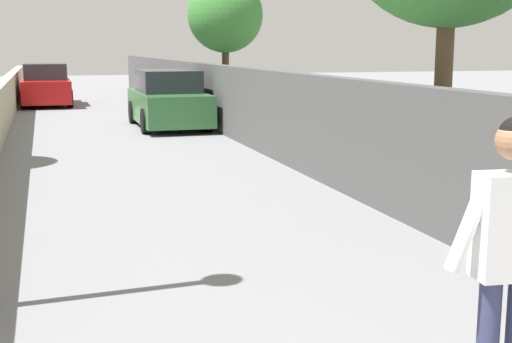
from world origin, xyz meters
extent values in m
plane|color=gray|center=(14.00, 0.00, 0.00)|extent=(80.00, 80.00, 0.00)
cube|color=#4C4C4C|center=(12.00, -2.71, 0.85)|extent=(48.00, 0.30, 1.70)
cylinder|color=brown|center=(7.50, -3.42, 1.48)|extent=(0.23, 0.23, 2.95)
cylinder|color=#473523|center=(19.00, -3.39, 1.20)|extent=(0.20, 0.20, 2.40)
ellipsoid|color=#387A33|center=(19.00, -3.39, 3.04)|extent=(2.14, 2.14, 2.12)
cube|color=white|center=(2.55, -0.84, 1.17)|extent=(0.26, 0.40, 0.61)
cylinder|color=white|center=(2.58, -0.60, 1.20)|extent=(0.12, 0.29, 0.58)
sphere|color=tan|center=(3.93, -1.93, 0.34)|extent=(0.15, 0.15, 0.15)
cone|color=black|center=(3.94, -1.89, 0.42)|extent=(0.06, 0.06, 0.06)
cylinder|color=tan|center=(3.81, -1.86, 0.09)|extent=(0.04, 0.04, 0.18)
cube|color=#336B38|center=(18.12, -1.56, 0.56)|extent=(4.15, 1.70, 0.80)
cube|color=#262B33|center=(18.12, -1.56, 1.24)|extent=(2.16, 1.50, 0.60)
cylinder|color=black|center=(19.40, -0.77, 0.32)|extent=(0.64, 0.22, 0.64)
cylinder|color=black|center=(19.40, -2.35, 0.32)|extent=(0.64, 0.22, 0.64)
cylinder|color=black|center=(16.83, -0.77, 0.32)|extent=(0.64, 0.22, 0.64)
cylinder|color=black|center=(16.83, -2.35, 0.32)|extent=(0.64, 0.22, 0.64)
cube|color=#B71414|center=(26.62, 1.56, 0.56)|extent=(4.37, 1.70, 0.80)
cube|color=#262B33|center=(26.62, 1.56, 1.24)|extent=(2.27, 1.50, 0.60)
cylinder|color=black|center=(27.97, 2.35, 0.32)|extent=(0.64, 0.22, 0.64)
cylinder|color=black|center=(27.97, 0.77, 0.32)|extent=(0.64, 0.22, 0.64)
cylinder|color=black|center=(25.26, 2.35, 0.32)|extent=(0.64, 0.22, 0.64)
cylinder|color=black|center=(25.26, 0.77, 0.32)|extent=(0.64, 0.22, 0.64)
camera|label=1|loc=(-0.70, 1.63, 2.17)|focal=49.25mm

